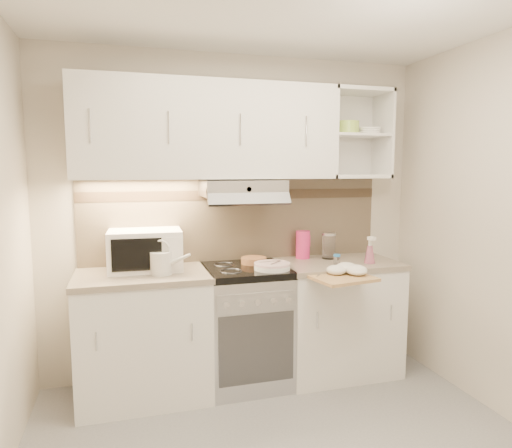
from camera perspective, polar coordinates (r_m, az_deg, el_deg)
The scene contains 16 objects.
room_shell at distance 2.62m, azimuth 2.85°, elevation 6.98°, with size 3.04×2.84×2.52m.
base_cabinet_left at distance 3.43m, azimuth -13.82°, elevation -13.65°, with size 0.90×0.60×0.86m, color white.
worktop_left at distance 3.30m, azimuth -14.05°, elevation -6.31°, with size 0.92×0.62×0.04m, color gray.
base_cabinet_right at distance 3.78m, azimuth 10.02°, elevation -11.59°, with size 0.90×0.60×0.86m, color white.
worktop_right at distance 3.67m, azimuth 10.16°, elevation -4.90°, with size 0.92×0.62×0.04m, color gray.
electric_range at distance 3.53m, azimuth -1.26°, elevation -12.52°, with size 0.60×0.60×0.90m.
microwave at distance 3.38m, azimuth -13.68°, elevation -3.14°, with size 0.53×0.40×0.29m.
watering_can at distance 3.20m, azimuth -11.62°, elevation -4.68°, with size 0.28×0.17×0.24m.
plate_stack at distance 3.31m, azimuth 2.02°, elevation -5.28°, with size 0.26×0.26×0.06m.
bread_loaf at distance 3.51m, azimuth -0.28°, elevation -4.57°, with size 0.20×0.20×0.05m, color #95623E.
pink_pitcher at distance 3.72m, azimuth 5.89°, elevation -2.57°, with size 0.12×0.11×0.23m.
glass_jar at distance 3.73m, azimuth 9.09°, elevation -2.69°, with size 0.11×0.11×0.21m.
spice_jar at distance 3.54m, azimuth 10.07°, elevation -4.35°, with size 0.05×0.05×0.08m.
spray_bottle at distance 3.63m, azimuth 14.03°, elevation -3.42°, with size 0.08×0.08×0.22m.
cutting_board at distance 3.25m, azimuth 10.57°, elevation -6.59°, with size 0.40×0.36×0.02m, color tan.
dish_towel at distance 3.27m, azimuth 11.15°, elevation -5.64°, with size 0.28×0.24×0.07m, color white, non-canonical shape.
Camera 1 is at (-0.85, -2.12, 1.62)m, focal length 32.00 mm.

